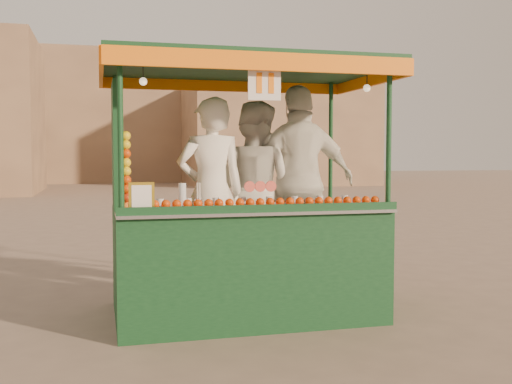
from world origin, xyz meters
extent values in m
plane|color=#715E51|center=(0.00, 0.00, 0.00)|extent=(90.00, 90.00, 0.00)
cube|color=#A07D5B|center=(7.00, 24.00, 2.50)|extent=(9.00, 6.00, 5.00)
cube|color=#A07D5B|center=(-2.00, 30.00, 3.50)|extent=(14.00, 7.00, 7.00)
cube|color=#0E341A|center=(-0.39, -0.03, 0.14)|extent=(2.36, 1.45, 0.27)
cylinder|color=black|center=(-1.21, -0.03, 0.16)|extent=(0.33, 0.09, 0.33)
cylinder|color=black|center=(0.43, -0.03, 0.16)|extent=(0.33, 0.09, 0.33)
cube|color=#0E341A|center=(-0.39, -0.62, 0.64)|extent=(2.36, 0.27, 0.73)
cube|color=#0E341A|center=(-1.43, 0.06, 0.64)|extent=(0.27, 1.18, 0.73)
cube|color=#0E341A|center=(0.65, 0.06, 0.64)|extent=(0.27, 1.18, 0.73)
cube|color=#B2B2B7|center=(-0.39, -0.59, 1.01)|extent=(2.36, 0.42, 0.03)
cylinder|color=#0E341A|center=(-1.53, -0.71, 1.63)|extent=(0.05, 0.05, 1.27)
cylinder|color=#0E341A|center=(0.74, -0.71, 1.63)|extent=(0.05, 0.05, 1.27)
cylinder|color=#0E341A|center=(-1.53, 0.65, 1.63)|extent=(0.05, 0.05, 1.27)
cylinder|color=#0E341A|center=(0.74, 0.65, 1.63)|extent=(0.05, 0.05, 1.27)
cube|color=#0E341A|center=(-0.39, -0.03, 2.31)|extent=(2.54, 1.63, 0.07)
cube|color=orange|center=(-0.39, -0.85, 2.23)|extent=(2.54, 0.04, 0.15)
cube|color=orange|center=(-0.39, 0.79, 2.23)|extent=(2.54, 0.04, 0.15)
cube|color=orange|center=(-1.66, -0.03, 2.23)|extent=(0.04, 1.63, 0.15)
cube|color=orange|center=(0.88, -0.03, 2.23)|extent=(0.04, 1.63, 0.15)
cylinder|color=#DE5243|center=(-0.41, -0.71, 1.23)|extent=(0.09, 0.02, 0.09)
cube|color=gold|center=(-1.37, -0.71, 1.15)|extent=(0.20, 0.02, 0.25)
cube|color=white|center=(-0.39, -0.78, 2.07)|extent=(0.27, 0.01, 0.27)
sphere|color=#FFE5B2|center=(-1.34, -0.65, 2.07)|extent=(0.06, 0.06, 0.06)
sphere|color=#FFE5B2|center=(0.56, -0.65, 2.07)|extent=(0.06, 0.06, 0.06)
imported|color=white|center=(-0.68, 0.03, 1.15)|extent=(0.65, 0.44, 1.75)
imported|color=silver|center=(-0.21, 0.31, 1.15)|extent=(1.08, 1.04, 1.75)
imported|color=white|center=(0.27, 0.25, 1.23)|extent=(1.13, 0.48, 1.92)
camera|label=1|loc=(-1.68, -5.51, 1.50)|focal=42.48mm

